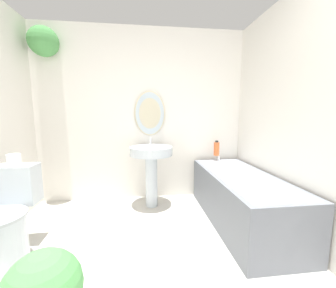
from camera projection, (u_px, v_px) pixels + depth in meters
The scene contains 7 objects.
wall_back at pixel (134, 109), 2.89m from camera, with size 2.99×0.36×2.40m.
wall_right at pixel (303, 116), 1.89m from camera, with size 0.06×2.54×2.40m.
toilet at pixel (4, 223), 1.71m from camera, with size 0.43×0.62×0.76m.
pedestal_sink at pixel (151, 161), 2.69m from camera, with size 0.55×0.55×0.90m.
bathtub at pixel (241, 197), 2.32m from camera, with size 0.67×1.61×0.63m.
shampoo_bottle at pixel (217, 149), 2.96m from camera, with size 0.08×0.08×0.22m.
toilet_paper_roll at pixel (14, 160), 1.86m from camera, with size 0.11×0.11×0.10m.
Camera 1 is at (-0.00, -0.53, 1.21)m, focal length 22.00 mm.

